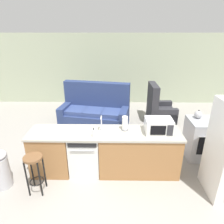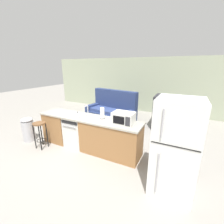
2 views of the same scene
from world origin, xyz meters
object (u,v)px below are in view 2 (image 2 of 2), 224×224
(armchair, at_px, (162,118))
(couch, at_px, (112,112))
(trash_bin, at_px, (28,129))
(stove_range, at_px, (177,142))
(paper_towel_roll, at_px, (102,113))
(dishwasher, at_px, (77,131))
(refrigerator, at_px, (175,148))
(bar_stool, at_px, (40,130))
(microwave, at_px, (124,118))
(kettle, at_px, (173,118))

(armchair, bearing_deg, couch, -173.09)
(couch, bearing_deg, trash_bin, -119.39)
(stove_range, bearing_deg, trash_bin, -166.07)
(stove_range, bearing_deg, paper_towel_roll, -166.09)
(stove_range, xyz_separation_m, armchair, (-0.64, 1.89, -0.10))
(dishwasher, bearing_deg, refrigerator, -11.93)
(refrigerator, relative_size, bar_stool, 2.33)
(microwave, relative_size, kettle, 2.44)
(stove_range, distance_m, refrigerator, 1.17)
(bar_stool, relative_size, trash_bin, 1.00)
(stove_range, relative_size, microwave, 1.80)
(dishwasher, height_order, microwave, microwave)
(refrigerator, height_order, bar_stool, refrigerator)
(bar_stool, bearing_deg, paper_towel_roll, 23.59)
(kettle, xyz_separation_m, bar_stool, (-3.23, -1.27, -0.45))
(couch, bearing_deg, refrigerator, -46.62)
(paper_towel_roll, height_order, kettle, paper_towel_roll)
(dishwasher, distance_m, kettle, 2.59)
(trash_bin, relative_size, armchair, 0.62)
(microwave, bearing_deg, couch, 122.77)
(bar_stool, bearing_deg, microwave, 14.91)
(refrigerator, bearing_deg, microwave, 155.09)
(trash_bin, bearing_deg, kettle, 16.26)
(stove_range, xyz_separation_m, couch, (-2.60, 1.65, -0.06))
(stove_range, relative_size, armchair, 0.75)
(couch, bearing_deg, armchair, 6.91)
(dishwasher, xyz_separation_m, couch, (0.00, 2.20, -0.03))
(refrigerator, height_order, couch, refrigerator)
(kettle, relative_size, armchair, 0.17)
(dishwasher, relative_size, couch, 0.39)
(kettle, bearing_deg, refrigerator, -82.32)
(dishwasher, relative_size, stove_range, 0.93)
(stove_range, bearing_deg, kettle, 141.81)
(dishwasher, height_order, kettle, kettle)
(bar_stool, bearing_deg, trash_bin, 170.14)
(bar_stool, height_order, armchair, armchair)
(kettle, relative_size, bar_stool, 0.28)
(stove_range, distance_m, bar_stool, 3.58)
(kettle, xyz_separation_m, trash_bin, (-3.93, -1.15, -0.61))
(dishwasher, xyz_separation_m, refrigerator, (2.60, -0.55, 0.44))
(armchair, bearing_deg, bar_stool, -132.30)
(stove_range, xyz_separation_m, trash_bin, (-4.10, -1.02, -0.07))
(microwave, relative_size, bar_stool, 0.68)
(paper_towel_roll, bearing_deg, armchair, 63.34)
(trash_bin, bearing_deg, couch, 60.61)
(stove_range, xyz_separation_m, bar_stool, (-3.39, -1.14, 0.08))
(trash_bin, distance_m, armchair, 4.51)
(paper_towel_roll, xyz_separation_m, trash_bin, (-2.28, -0.57, -0.66))
(paper_towel_roll, height_order, armchair, armchair)
(dishwasher, relative_size, armchair, 0.70)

